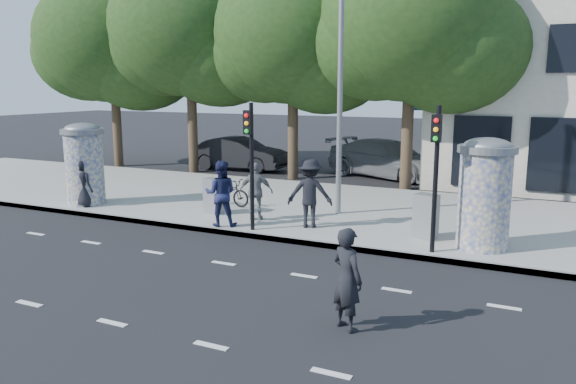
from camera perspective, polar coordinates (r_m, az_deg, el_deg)
The scene contains 24 objects.
ground at distance 11.86m, azimuth -10.15°, elevation -9.06°, with size 120.00×120.00×0.00m, color black.
sidewalk at distance 18.22m, azimuth 3.61°, elevation -1.64°, with size 40.00×8.00×0.15m, color gray.
curb at distance 14.73m, azimuth -2.13°, elevation -4.64°, with size 40.00×0.10×0.16m, color slate.
lane_dash_near at distance 10.28m, azimuth -17.43°, elevation -12.57°, with size 32.00×0.12×0.01m, color silver.
lane_dash_far at distance 12.96m, azimuth -6.54°, elevation -7.21°, with size 32.00×0.12×0.01m, color silver.
ad_column_left at distance 19.46m, azimuth -20.00°, elevation 2.91°, with size 1.36×1.36×2.65m.
ad_column_right at distance 14.02m, azimuth 19.36°, elevation 0.09°, with size 1.36×1.36×2.65m.
traffic_pole_near at distance 14.80m, azimuth -3.82°, elevation 3.94°, with size 0.22×0.31×3.40m.
traffic_pole_far at distance 13.16m, azimuth 14.78°, elevation 2.74°, with size 0.22×0.31×3.40m.
street_lamp at distance 16.71m, azimuth 5.29°, elevation 13.51°, with size 0.25×0.93×8.00m.
tree_far_left at distance 29.18m, azimuth -17.45°, elevation 14.65°, with size 7.20×7.20×9.26m.
tree_mid_left at distance 26.40m, azimuth -9.98°, elevation 16.10°, with size 7.20×7.20×9.57m.
tree_near_left at distance 24.04m, azimuth 0.52°, elevation 15.75°, with size 6.80×6.80×8.97m.
tree_center at distance 22.05m, azimuth 12.45°, elevation 16.60°, with size 7.00×7.00×9.30m.
ped_a at distance 19.11m, azimuth -20.04°, elevation 0.90°, with size 0.76×0.49×1.55m, color black.
ped_c at distance 15.55m, azimuth -6.85°, elevation -0.15°, with size 0.88×0.69×1.82m, color #1C2047.
ped_d at distance 15.30m, azimuth 2.23°, elevation -0.09°, with size 1.23×0.71×1.91m, color black.
ped_e at distance 16.14m, azimuth -3.27°, elevation 0.06°, with size 0.98×0.56×1.68m, color slate.
man_road at distance 9.36m, azimuth 6.03°, elevation -8.78°, with size 0.63×0.42×1.74m, color black.
bicycle at distance 18.23m, azimuth -6.29°, elevation -0.01°, with size 1.68×0.59×0.89m, color black.
cabinet_left at distance 17.15m, azimuth -7.59°, elevation -0.40°, with size 0.52×0.38×1.08m, color gray.
cabinet_right at distance 14.62m, azimuth 13.81°, elevation -2.43°, with size 0.55×0.40×1.15m, color gray.
car_mid at distance 26.91m, azimuth -4.98°, elevation 3.90°, with size 4.70×1.64×1.55m, color black.
car_right at distance 25.04m, azimuth 10.04°, elevation 3.36°, with size 5.64×2.29×1.64m, color slate.
Camera 1 is at (6.56, -9.03, 4.00)m, focal length 35.00 mm.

